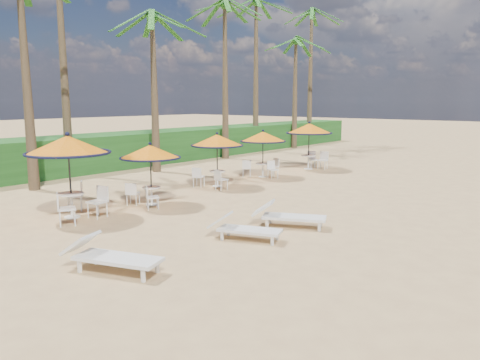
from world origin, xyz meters
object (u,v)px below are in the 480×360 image
object	(u,v)px
station_0	(70,155)
station_4	(310,133)
lounger_far	(287,215)
station_3	(263,142)
lounger_mid	(242,228)
station_1	(149,157)
lounger_near	(109,255)
station_2	(216,145)

from	to	relation	value
station_0	station_4	xyz separation A→B (m)	(0.17, 13.57, -0.03)
lounger_far	station_0	bearing A→B (deg)	-176.03
station_3	lounger_mid	xyz separation A→B (m)	(5.67, -8.41, -1.32)
station_4	lounger_far	xyz separation A→B (m)	(5.51, -10.25, -1.56)
station_4	lounger_mid	xyz separation A→B (m)	(5.33, -12.02, -1.59)
station_1	lounger_far	distance (m)	5.40
lounger_far	station_3	bearing A→B (deg)	105.05
station_3	lounger_far	bearing A→B (deg)	-48.63
lounger_near	lounger_far	distance (m)	5.42
station_4	lounger_mid	size ratio (longest dim) A/B	1.26
station_3	lounger_far	size ratio (longest dim) A/B	1.04
station_4	station_2	bearing A→B (deg)	-92.70
station_4	lounger_far	size ratio (longest dim) A/B	1.16
station_2	lounger_mid	world-z (taller)	station_2
station_1	station_3	size ratio (longest dim) A/B	0.97
station_1	station_4	distance (m)	10.93
station_3	lounger_mid	world-z (taller)	station_3
lounger_near	lounger_mid	world-z (taller)	lounger_near
station_4	lounger_mid	world-z (taller)	station_4
station_4	lounger_mid	distance (m)	13.25
lounger_mid	lounger_far	distance (m)	1.78
station_1	lounger_near	world-z (taller)	station_1
station_4	lounger_near	size ratio (longest dim) A/B	1.10
station_2	lounger_far	size ratio (longest dim) A/B	1.06
station_4	lounger_far	world-z (taller)	station_4
station_0	lounger_mid	bearing A→B (deg)	15.72
station_2	station_3	world-z (taller)	station_2
lounger_near	lounger_mid	distance (m)	3.65
lounger_near	lounger_mid	size ratio (longest dim) A/B	1.15
station_0	station_2	world-z (taller)	station_0
station_0	lounger_mid	size ratio (longest dim) A/B	1.33
lounger_near	lounger_mid	bearing A→B (deg)	59.14
station_3	lounger_near	bearing A→B (deg)	-67.52
station_0	station_1	world-z (taller)	station_0
station_0	lounger_far	size ratio (longest dim) A/B	1.23
station_0	station_3	size ratio (longest dim) A/B	1.18
station_0	station_4	distance (m)	13.57
station_3	station_4	bearing A→B (deg)	84.63
lounger_near	station_2	bearing A→B (deg)	99.85
station_0	lounger_mid	xyz separation A→B (m)	(5.50, 1.55, -1.62)
station_1	station_3	world-z (taller)	station_3
station_0	lounger_far	bearing A→B (deg)	30.29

